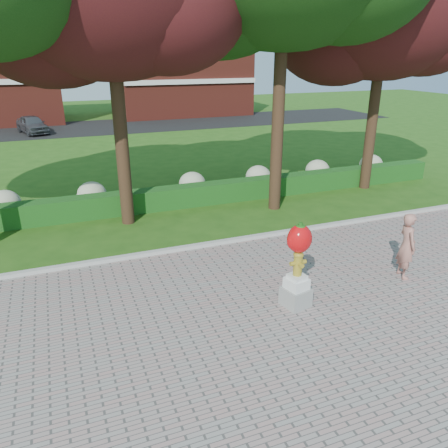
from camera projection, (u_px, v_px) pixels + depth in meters
name	position (u px, v px, depth m)	size (l,w,h in m)	color
ground	(251.00, 293.00, 10.87)	(100.00, 100.00, 0.00)	#244F13
walkway	(349.00, 405.00, 7.39)	(40.00, 14.00, 0.04)	gray
curb	(210.00, 244.00, 13.44)	(40.00, 0.18, 0.15)	#ADADA5
lawn_hedge	(175.00, 197.00, 16.79)	(24.00, 0.70, 0.80)	#174C15
hydrangea_row	(182.00, 185.00, 17.80)	(20.10, 1.10, 0.99)	#AAB389
street	(106.00, 127.00, 35.14)	(50.00, 8.00, 0.02)	black
building_right	(180.00, 79.00, 41.87)	(12.00, 8.00, 6.40)	maroon
tree_far_right	(382.00, 14.00, 16.86)	(7.88, 6.72, 10.21)	black
hydrant_sculpture	(298.00, 263.00, 9.88)	(0.67, 0.67, 2.08)	gray
woman	(407.00, 246.00, 11.30)	(0.64, 0.42, 1.77)	#A86D60
parked_car	(32.00, 124.00, 32.01)	(1.53, 3.81, 1.30)	#43464B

